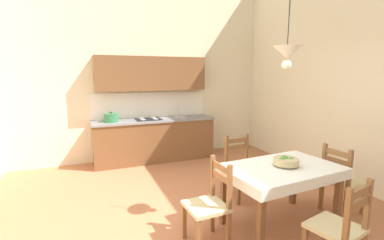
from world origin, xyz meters
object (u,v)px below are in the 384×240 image
object	(u,v)px
fruit_bowl	(286,161)
kitchen_cabinetry	(153,121)
dining_table	(281,177)
pendant_lamp	(287,53)
dining_chair_kitchen_side	(241,168)
dining_chair_camera_side	(339,229)
dining_chair_window_side	(341,181)
dining_chair_tv_side	(209,205)

from	to	relation	value
fruit_bowl	kitchen_cabinetry	bearing A→B (deg)	104.73
dining_table	pendant_lamp	distance (m)	1.46
dining_chair_kitchen_side	dining_chair_camera_side	world-z (taller)	same
dining_chair_kitchen_side	pendant_lamp	xyz separation A→B (m)	(0.03, -0.83, 1.63)
dining_chair_kitchen_side	dining_chair_camera_side	bearing A→B (deg)	-91.19
fruit_bowl	dining_chair_kitchen_side	bearing A→B (deg)	93.88
kitchen_cabinetry	dining_table	xyz separation A→B (m)	(0.78, -3.15, -0.24)
dining_table	dining_chair_camera_side	distance (m)	0.89
kitchen_cabinetry	dining_chair_window_side	distance (m)	3.66
fruit_bowl	dining_chair_camera_side	bearing A→B (deg)	-96.35
kitchen_cabinetry	dining_chair_camera_side	bearing A→B (deg)	-79.64
kitchen_cabinetry	fruit_bowl	world-z (taller)	kitchen_cabinetry
dining_chair_window_side	dining_chair_camera_side	xyz separation A→B (m)	(-1.00, -0.82, 0.00)
kitchen_cabinetry	dining_chair_tv_side	world-z (taller)	kitchen_cabinetry
dining_chair_kitchen_side	dining_chair_camera_side	distance (m)	1.74
fruit_bowl	pendant_lamp	size ratio (longest dim) A/B	0.37
kitchen_cabinetry	dining_chair_camera_side	xyz separation A→B (m)	(0.73, -4.01, -0.41)
dining_chair_kitchen_side	dining_chair_camera_side	size ratio (longest dim) A/B	1.00
dining_table	dining_chair_tv_side	world-z (taller)	dining_chair_tv_side
dining_chair_camera_side	fruit_bowl	size ratio (longest dim) A/B	3.10
dining_chair_kitchen_side	pendant_lamp	size ratio (longest dim) A/B	1.16
dining_chair_kitchen_side	pendant_lamp	distance (m)	1.83
dining_chair_window_side	dining_chair_camera_side	world-z (taller)	same
dining_table	dining_chair_tv_side	distance (m)	0.97
kitchen_cabinetry	dining_chair_window_side	size ratio (longest dim) A/B	2.73
dining_chair_kitchen_side	dining_chair_tv_side	bearing A→B (deg)	-137.39
fruit_bowl	pendant_lamp	xyz separation A→B (m)	(-0.03, 0.05, 1.26)
dining_chair_window_side	dining_chair_kitchen_side	distance (m)	1.34
dining_chair_window_side	pendant_lamp	bearing A→B (deg)	174.56
dining_chair_tv_side	fruit_bowl	world-z (taller)	dining_chair_tv_side
fruit_bowl	dining_chair_window_side	bearing A→B (deg)	-2.69
dining_table	dining_chair_camera_side	bearing A→B (deg)	-93.18
dining_chair_kitchen_side	fruit_bowl	xyz separation A→B (m)	(0.06, -0.88, 0.37)
pendant_lamp	dining_chair_window_side	bearing A→B (deg)	-5.44
dining_table	dining_chair_camera_side	world-z (taller)	dining_chair_camera_side
dining_chair_camera_side	pendant_lamp	xyz separation A→B (m)	(0.06, 0.91, 1.63)
dining_chair_kitchen_side	fruit_bowl	bearing A→B (deg)	-86.12
kitchen_cabinetry	dining_chair_kitchen_side	xyz separation A→B (m)	(0.77, -2.28, -0.41)
dining_chair_tv_side	fruit_bowl	bearing A→B (deg)	-0.54
kitchen_cabinetry	pendant_lamp	distance (m)	3.43
fruit_bowl	pendant_lamp	bearing A→B (deg)	124.36
dining_table	dining_chair_kitchen_side	xyz separation A→B (m)	(-0.01, 0.87, -0.18)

